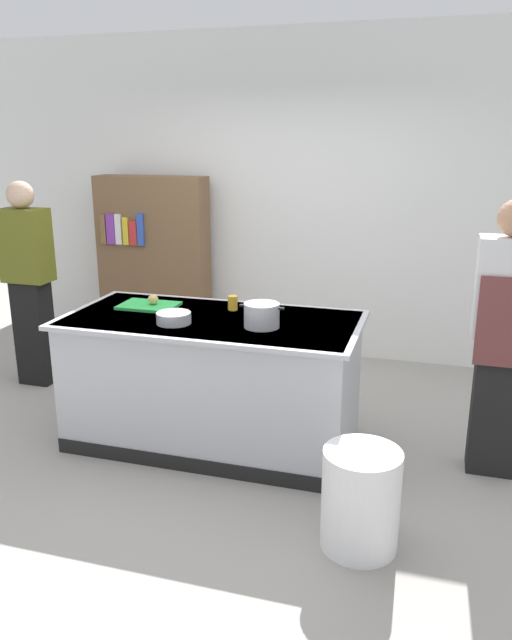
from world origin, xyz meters
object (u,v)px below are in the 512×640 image
Objects in this scene: onion at (153,299)px; person_chef at (504,334)px; mixing_bowl at (174,318)px; bookshelf at (154,264)px; juice_cup at (233,303)px; person_guest at (29,280)px; stock_pot at (262,315)px; trash_bin at (361,499)px.

person_chef is at bearing -0.37° from onion.
mixing_bowl is 2.26m from bookshelf.
mixing_bowl is 2.23× the size of juice_cup.
mixing_bowl is 0.13× the size of bookshelf.
bookshelf is (-1.09, 1.98, -0.08)m from mixing_bowl.
person_guest is (-1.35, 0.46, -0.05)m from onion.
onion is 0.04× the size of bookshelf.
person_chef reaches higher than stock_pot.
onion is 0.04× the size of person_chef.
person_guest reaches higher than trash_bin.
mixing_bowl is (0.30, -0.33, -0.02)m from onion.
bookshelf is (-1.65, 1.90, -0.13)m from stock_pot.
person_chef is (1.76, -0.11, -0.04)m from juice_cup.
person_guest is 1.01× the size of bookshelf.
bookshelf is (-2.41, 2.69, 0.58)m from trash_bin.
person_chef is at bearing 8.89° from stock_pot.
trash_bin is at bearing -46.12° from stock_pot.
bookshelf reaches higher than trash_bin.
stock_pot is at bearing 133.88° from trash_bin.
person_guest reaches higher than onion.
juice_cup is 1.76m from person_chef.
person_chef reaches higher than mixing_bowl.
stock_pot is 2.33m from person_guest.
stock_pot is at bearing 60.19° from person_guest.
person_guest reaches higher than bookshelf.
person_guest is (-3.67, 0.48, -0.00)m from person_chef.
onion reaches higher than mixing_bowl.
juice_cup is 0.06× the size of person_guest.
stock_pot is 0.57m from mixing_bowl.
person_chef is at bearing 55.37° from trash_bin.
bookshelf is at bearing 142.46° from person_guest.
mixing_bowl is at bearing -122.09° from juice_cup.
stock_pot is 1.30m from trash_bin.
person_chef is (2.02, 0.31, -0.02)m from mixing_bowl.
bookshelf is (-1.35, 1.57, -0.10)m from juice_cup.
trash_bin is 0.32× the size of person_guest.
juice_cup is 0.06× the size of person_chef.
person_guest is at bearing 153.44° from trash_bin.
person_chef reaches higher than juice_cup.
person_guest reaches higher than stock_pot.
person_guest is at bearing 169.12° from juice_cup.
person_chef is 3.53m from bookshelf.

